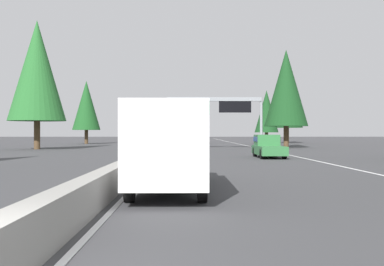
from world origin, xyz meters
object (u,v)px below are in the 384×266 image
object	(u,v)px
box_truck_mid_right	(169,145)
conifer_left_near	(37,71)
conifer_left_mid	(86,105)
sign_gantry_overhead	(216,108)
pickup_distant_b	(268,146)
sedan_mid_center	(203,140)
bus_far_left	(185,134)
conifer_right_distant	(287,101)
conifer_right_mid	(286,88)
conifer_right_far	(267,112)

from	to	relation	value
box_truck_mid_right	conifer_left_near	bearing A→B (deg)	23.55
conifer_left_near	conifer_left_mid	bearing A→B (deg)	-0.12
sign_gantry_overhead	pickup_distant_b	world-z (taller)	sign_gantry_overhead
sedan_mid_center	conifer_left_near	bearing A→B (deg)	143.14
conifer_left_mid	sedan_mid_center	bearing A→B (deg)	-87.98
bus_far_left	conifer_left_near	bearing A→B (deg)	150.11
conifer_right_distant	sedan_mid_center	bearing A→B (deg)	106.44
sedan_mid_center	conifer_left_near	xyz separation A→B (m)	(-28.27, 21.20, 8.89)
bus_far_left	conifer_right_mid	xyz separation A→B (m)	(-25.81, -13.68, 6.32)
conifer_right_far	conifer_left_near	size ratio (longest dim) A/B	0.60
conifer_right_mid	conifer_right_distant	distance (m)	28.52
pickup_distant_b	sedan_mid_center	size ratio (longest dim) A/B	1.27
conifer_left_mid	conifer_left_near	bearing A→B (deg)	179.88
bus_far_left	sedan_mid_center	bearing A→B (deg)	-131.70
sign_gantry_overhead	conifer_left_mid	world-z (taller)	conifer_left_mid
conifer_left_mid	bus_far_left	bearing A→B (deg)	-78.43
box_truck_mid_right	conifer_right_far	size ratio (longest dim) A/B	0.91
conifer_left_near	sedan_mid_center	bearing A→B (deg)	-36.86
conifer_left_mid	conifer_right_far	bearing A→B (deg)	-96.93
conifer_right_mid	conifer_left_near	world-z (taller)	conifer_left_near
sedan_mid_center	bus_far_left	world-z (taller)	bus_far_left
box_truck_mid_right	conifer_right_mid	bearing A→B (deg)	-17.08
sedan_mid_center	conifer_left_near	size ratio (longest dim) A/B	0.28
box_truck_mid_right	bus_far_left	distance (m)	71.50
sign_gantry_overhead	sedan_mid_center	world-z (taller)	sign_gantry_overhead
box_truck_mid_right	conifer_right_mid	size ratio (longest dim) A/B	0.64
conifer_right_distant	conifer_right_far	bearing A→B (deg)	149.16
conifer_right_distant	conifer_left_mid	bearing A→B (deg)	98.53
conifer_right_distant	conifer_left_mid	xyz separation A→B (m)	(-5.67, 37.83, -1.28)
sedan_mid_center	conifer_left_mid	size ratio (longest dim) A/B	0.38
pickup_distant_b	conifer_right_distant	distance (m)	54.04
pickup_distant_b	conifer_right_far	size ratio (longest dim) A/B	0.60
bus_far_left	pickup_distant_b	bearing A→B (deg)	-172.07
sign_gantry_overhead	pickup_distant_b	xyz separation A→B (m)	(-22.44, -2.87, -4.37)
sign_gantry_overhead	conifer_left_mid	size ratio (longest dim) A/B	1.11
conifer_right_far	bus_far_left	bearing A→B (deg)	62.02
pickup_distant_b	conifer_left_near	xyz separation A→B (m)	(18.74, 24.88, 8.66)
conifer_right_mid	conifer_right_far	size ratio (longest dim) A/B	1.41
pickup_distant_b	conifer_left_near	size ratio (longest dim) A/B	0.36
box_truck_mid_right	conifer_right_distant	distance (m)	76.55
conifer_right_distant	conifer_left_near	distance (m)	50.39
sedan_mid_center	sign_gantry_overhead	bearing A→B (deg)	-178.10
conifer_right_mid	conifer_left_near	xyz separation A→B (m)	(-5.37, 31.61, 1.54)
conifer_right_far	box_truck_mid_right	bearing A→B (deg)	167.15
conifer_right_mid	conifer_right_far	bearing A→B (deg)	-1.73
conifer_right_far	conifer_left_near	xyz separation A→B (m)	(-23.62, 32.17, 3.88)
pickup_distant_b	conifer_left_near	world-z (taller)	conifer_left_near
box_truck_mid_right	bus_far_left	xyz separation A→B (m)	(71.50, -0.35, 0.11)
box_truck_mid_right	conifer_right_far	xyz separation A→B (m)	(63.94, -14.59, 4.09)
conifer_left_mid	pickup_distant_b	bearing A→B (deg)	-151.78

